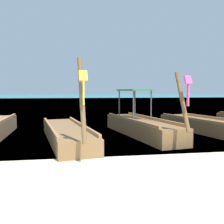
% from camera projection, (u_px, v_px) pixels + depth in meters
% --- Properties ---
extents(ground, '(120.00, 120.00, 0.00)m').
position_uv_depth(ground, '(151.00, 190.00, 4.40)').
color(ground, beige).
extents(sea_water, '(120.00, 120.00, 0.00)m').
position_uv_depth(sea_water, '(77.00, 98.00, 65.72)').
color(sea_water, teal).
rests_on(sea_water, ground).
extents(longtail_boat_yellow_ribbon, '(2.05, 5.60, 2.58)m').
position_uv_depth(longtail_boat_yellow_ribbon, '(66.00, 133.00, 8.69)').
color(longtail_boat_yellow_ribbon, brown).
rests_on(longtail_boat_yellow_ribbon, ground).
extents(longtail_boat_pink_ribbon, '(1.95, 5.65, 2.31)m').
position_uv_depth(longtail_boat_pink_ribbon, '(141.00, 126.00, 9.79)').
color(longtail_boat_pink_ribbon, brown).
rests_on(longtail_boat_pink_ribbon, ground).
extents(longtail_boat_orange_ribbon, '(2.36, 6.49, 2.80)m').
position_uv_depth(longtail_boat_orange_ribbon, '(212.00, 127.00, 10.17)').
color(longtail_boat_orange_ribbon, brown).
rests_on(longtail_boat_orange_ribbon, ground).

